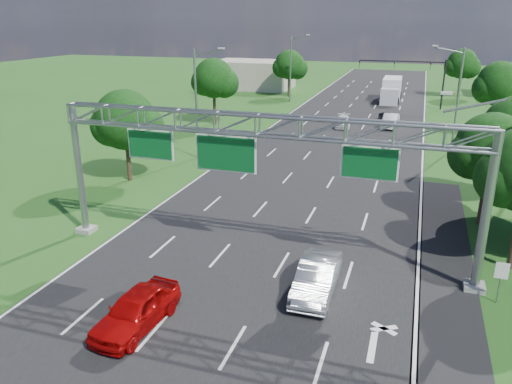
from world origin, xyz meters
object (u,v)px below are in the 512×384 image
at_px(sign_gantry, 259,137).
at_px(box_truck, 391,90).
at_px(silver_sedan, 317,277).
at_px(traffic_signal, 419,72).
at_px(regulatory_sign, 501,274).
at_px(red_coupe, 136,310).

relative_size(sign_gantry, box_truck, 2.50).
xyz_separation_m(sign_gantry, silver_sedan, (3.81, -2.72, -6.07)).
height_order(traffic_signal, box_truck, traffic_signal).
xyz_separation_m(silver_sedan, box_truck, (-0.53, 60.99, 0.88)).
bearing_deg(traffic_signal, silver_sedan, -93.42).
bearing_deg(regulatory_sign, traffic_signal, 95.20).
xyz_separation_m(regulatory_sign, silver_sedan, (-8.26, -1.70, -0.68)).
bearing_deg(silver_sedan, traffic_signal, 85.89).
height_order(regulatory_sign, box_truck, box_truck).
xyz_separation_m(regulatory_sign, traffic_signal, (-4.92, 54.02, 3.66)).
height_order(sign_gantry, regulatory_sign, sign_gantry).
relative_size(sign_gantry, red_coupe, 4.86).
bearing_deg(traffic_signal, box_truck, 126.21).
bearing_deg(regulatory_sign, sign_gantry, 175.17).
bearing_deg(box_truck, sign_gantry, -93.86).
relative_size(silver_sedan, box_truck, 0.53).
distance_m(regulatory_sign, silver_sedan, 8.46).
distance_m(sign_gantry, silver_sedan, 7.66).
bearing_deg(sign_gantry, silver_sedan, -35.48).
bearing_deg(red_coupe, regulatory_sign, 29.80).
bearing_deg(box_truck, silver_sedan, -90.14).
bearing_deg(regulatory_sign, box_truck, 98.42).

